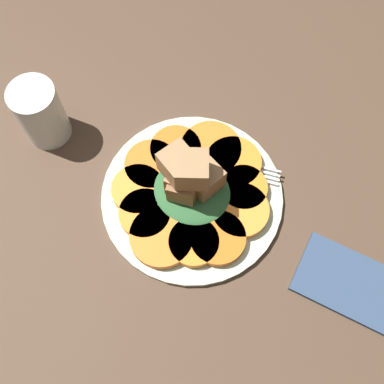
{
  "coord_description": "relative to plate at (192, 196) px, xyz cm",
  "views": [
    {
      "loc": [
        -11.39,
        22.46,
        64.88
      ],
      "look_at": [
        0.0,
        0.0,
        4.1
      ],
      "focal_mm": 45.0,
      "sensor_mm": 36.0,
      "label": 1
    }
  ],
  "objects": [
    {
      "name": "water_glass",
      "position": [
        23.79,
        -0.25,
        4.44
      ],
      "size": [
        6.55,
        6.55,
        9.93
      ],
      "color": "silver",
      "rests_on": "table_slab"
    },
    {
      "name": "carrot_slice_2",
      "position": [
        -3.12,
        -6.71,
        1.25
      ],
      "size": [
        7.94,
        7.94,
        1.35
      ],
      "primitive_type": "cylinder",
      "color": "orange",
      "rests_on": "plate"
    },
    {
      "name": "carrot_slice_3",
      "position": [
        0.64,
        -7.19,
        1.25
      ],
      "size": [
        8.7,
        8.7,
        1.35
      ],
      "primitive_type": "cylinder",
      "color": "orange",
      "rests_on": "plate"
    },
    {
      "name": "carrot_slice_5",
      "position": [
        7.01,
        -1.2,
        1.25
      ],
      "size": [
        7.56,
        7.56,
        1.35
      ],
      "primitive_type": "cylinder",
      "color": "orange",
      "rests_on": "plate"
    },
    {
      "name": "carrot_slice_8",
      "position": [
        0.75,
        7.4,
        1.25
      ],
      "size": [
        8.6,
        8.6,
        1.35
      ],
      "primitive_type": "cylinder",
      "color": "orange",
      "rests_on": "plate"
    },
    {
      "name": "carrot_slice_4",
      "position": [
        5.11,
        -4.93,
        1.25
      ],
      "size": [
        7.29,
        7.29,
        1.35
      ],
      "primitive_type": "cylinder",
      "color": "orange",
      "rests_on": "plate"
    },
    {
      "name": "carrot_slice_6",
      "position": [
        6.83,
        2.97,
        1.25
      ],
      "size": [
        7.36,
        7.36,
        1.35
      ],
      "primitive_type": "cylinder",
      "color": "orange",
      "rests_on": "plate"
    },
    {
      "name": "carrot_slice_9",
      "position": [
        -3.41,
        6.17,
        1.25
      ],
      "size": [
        6.7,
        6.7,
        1.35
      ],
      "primitive_type": "cylinder",
      "color": "orange",
      "rests_on": "plate"
    },
    {
      "name": "carrot_slice_0",
      "position": [
        -6.98,
        -0.63,
        1.25
      ],
      "size": [
        7.85,
        7.85,
        1.35
      ],
      "primitive_type": "cylinder",
      "color": "orange",
      "rests_on": "plate"
    },
    {
      "name": "carrot_slice_7",
      "position": [
        4.29,
        5.64,
        1.25
      ],
      "size": [
        7.02,
        7.02,
        1.35
      ],
      "primitive_type": "cylinder",
      "color": "orange",
      "rests_on": "plate"
    },
    {
      "name": "carrot_slice_10",
      "position": [
        -5.95,
        4.24,
        1.25
      ],
      "size": [
        7.5,
        7.5,
        1.35
      ],
      "primitive_type": "cylinder",
      "color": "orange",
      "rests_on": "plate"
    },
    {
      "name": "carrot_slice_1",
      "position": [
        -6.01,
        -3.82,
        1.25
      ],
      "size": [
        6.64,
        6.64,
        1.35
      ],
      "primitive_type": "cylinder",
      "color": "orange",
      "rests_on": "plate"
    },
    {
      "name": "plate",
      "position": [
        0.0,
        0.0,
        0.0
      ],
      "size": [
        25.3,
        25.3,
        1.05
      ],
      "color": "beige",
      "rests_on": "table_slab"
    },
    {
      "name": "fork",
      "position": [
        -0.64,
        -5.82,
        0.78
      ],
      "size": [
        19.9,
        5.6,
        0.4
      ],
      "rotation": [
        0.0,
        0.0,
        0.2
      ],
      "color": "silver",
      "rests_on": "plate"
    },
    {
      "name": "center_pile",
      "position": [
        0.24,
        -0.06,
        4.32
      ],
      "size": [
        11.12,
        10.01,
        10.23
      ],
      "color": "#2D6033",
      "rests_on": "plate"
    },
    {
      "name": "table_slab",
      "position": [
        0.0,
        0.0,
        -1.52
      ],
      "size": [
        120.0,
        120.0,
        2.0
      ],
      "primitive_type": "cube",
      "color": "#4C3828",
      "rests_on": "ground"
    },
    {
      "name": "napkin",
      "position": [
        -24.15,
        1.57,
        -0.12
      ],
      "size": [
        14.27,
        8.56,
        0.8
      ],
      "color": "#334766",
      "rests_on": "table_slab"
    }
  ]
}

